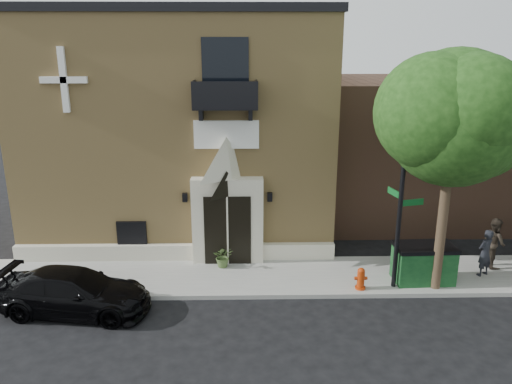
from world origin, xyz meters
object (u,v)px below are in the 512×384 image
(fire_hydrant, at_px, (361,279))
(dumpster, at_px, (423,263))
(street_sign, at_px, (400,205))
(pedestrian_near, at_px, (485,253))
(pedestrian_far, at_px, (494,242))
(black_sedan, at_px, (74,292))

(fire_hydrant, relative_size, dumpster, 0.37)
(street_sign, height_order, pedestrian_near, street_sign)
(street_sign, distance_m, pedestrian_near, 3.98)
(fire_hydrant, bearing_deg, pedestrian_far, 17.98)
(dumpster, relative_size, pedestrian_near, 1.20)
(black_sedan, xyz_separation_m, fire_hydrant, (9.08, 1.04, -0.16))
(street_sign, relative_size, fire_hydrant, 7.51)
(street_sign, distance_m, fire_hydrant, 2.75)
(dumpster, bearing_deg, pedestrian_far, 19.07)
(dumpster, relative_size, pedestrian_far, 1.11)
(black_sedan, relative_size, dumpster, 2.29)
(black_sedan, bearing_deg, dumpster, -74.61)
(pedestrian_near, bearing_deg, fire_hydrant, -16.63)
(black_sedan, height_order, street_sign, street_sign)
(street_sign, distance_m, dumpster, 2.47)
(black_sedan, relative_size, pedestrian_near, 2.75)
(fire_hydrant, height_order, dumpster, dumpster)
(fire_hydrant, relative_size, pedestrian_far, 0.41)
(street_sign, relative_size, pedestrian_near, 3.34)
(fire_hydrant, xyz_separation_m, pedestrian_far, (5.19, 1.69, 0.55))
(black_sedan, relative_size, street_sign, 0.83)
(black_sedan, bearing_deg, street_sign, -75.74)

